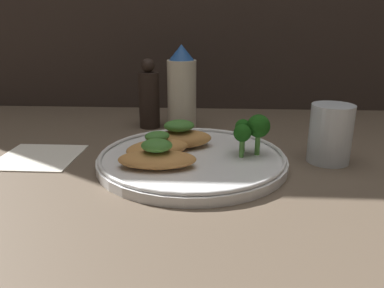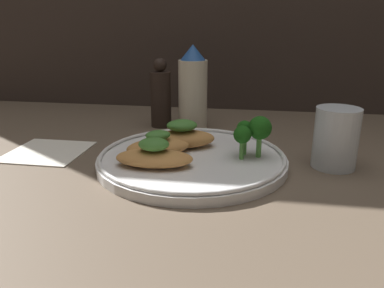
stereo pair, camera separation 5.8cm
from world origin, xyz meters
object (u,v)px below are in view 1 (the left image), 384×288
Objects in this scene: drinking_glass at (330,134)px; pepper_grinder at (149,97)px; plate at (192,159)px; sauce_bottle at (182,89)px; broccoli_bunch at (251,129)px.

pepper_grinder is at bearing 149.48° from drinking_glass.
pepper_grinder is 1.55× the size of drinking_glass.
plate is 24.43cm from pepper_grinder.
sauce_bottle reaches higher than drinking_glass.
broccoli_bunch is 0.38× the size of sauce_bottle.
broccoli_bunch is 0.70× the size of drinking_glass.
drinking_glass is at bearing 6.84° from broccoli_bunch.
broccoli_bunch is at bearing 7.22° from plate.
pepper_grinder is 37.12cm from drinking_glass.
sauce_bottle is (-3.37, 21.49, 7.23)cm from plate.
sauce_bottle is 1.19× the size of pepper_grinder.
plate is 3.18× the size of drinking_glass.
plate is at bearing -172.78° from broccoli_bunch.
drinking_glass is at bearing -36.91° from sauce_bottle.
pepper_grinder reaches higher than drinking_glass.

